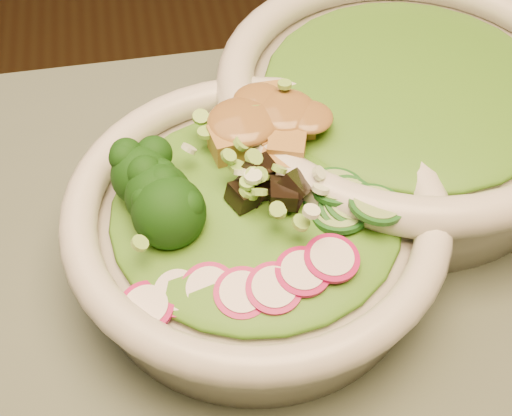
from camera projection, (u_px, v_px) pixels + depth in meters
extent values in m
cylinder|color=beige|center=(256.00, 238.00, 0.44)|extent=(0.21, 0.21, 0.04)
torus|color=beige|center=(256.00, 208.00, 0.42)|extent=(0.23, 0.23, 0.02)
cylinder|color=beige|center=(402.00, 119.00, 0.51)|extent=(0.24, 0.24, 0.05)
torus|color=beige|center=(410.00, 83.00, 0.48)|extent=(0.27, 0.27, 0.03)
ellipsoid|color=#2E6B16|center=(256.00, 207.00, 0.42)|extent=(0.17, 0.17, 0.02)
ellipsoid|color=#2E6B16|center=(410.00, 83.00, 0.49)|extent=(0.18, 0.18, 0.02)
ellipsoid|color=brown|center=(262.00, 119.00, 0.44)|extent=(0.06, 0.05, 0.01)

